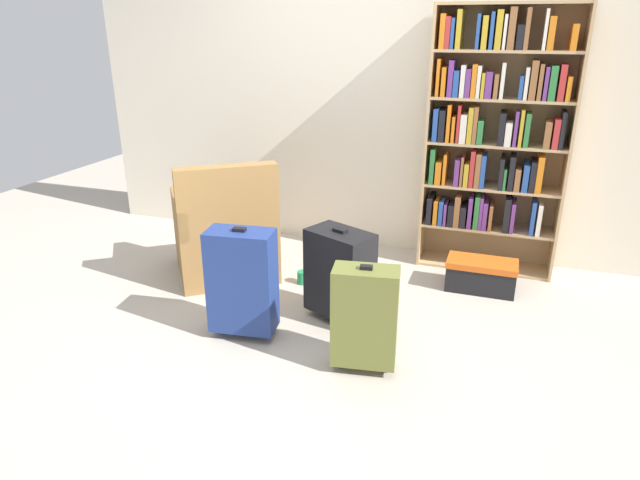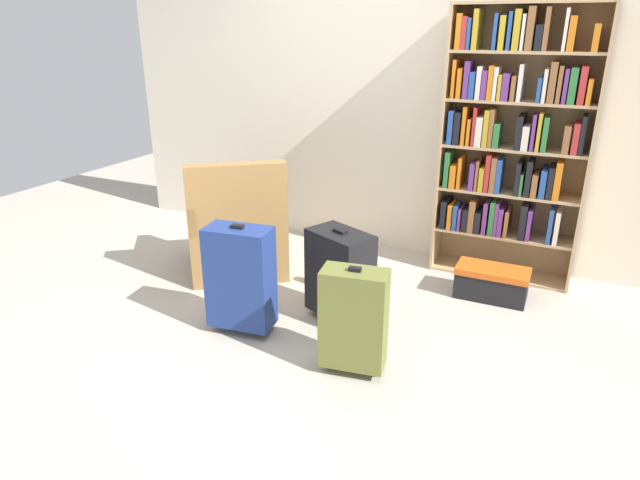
% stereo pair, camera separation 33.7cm
% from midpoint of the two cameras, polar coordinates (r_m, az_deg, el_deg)
% --- Properties ---
extents(ground_plane, '(8.67, 8.67, 0.00)m').
position_cam_midpoint_polar(ground_plane, '(3.41, -4.79, -10.18)').
color(ground_plane, '#B2A899').
extents(back_wall, '(4.96, 0.10, 2.60)m').
position_cam_midpoint_polar(back_wall, '(4.54, 3.59, 15.25)').
color(back_wall, beige).
rests_on(back_wall, ground).
extents(bookshelf, '(1.00, 0.31, 1.93)m').
position_cam_midpoint_polar(bookshelf, '(4.21, 15.35, 10.47)').
color(bookshelf, tan).
rests_on(bookshelf, ground).
extents(armchair, '(0.98, 0.98, 0.90)m').
position_cam_midpoint_polar(armchair, '(4.21, -12.05, 0.50)').
color(armchair, olive).
rests_on(armchair, ground).
extents(mug, '(0.12, 0.08, 0.10)m').
position_cam_midpoint_polar(mug, '(4.06, -4.15, -3.93)').
color(mug, '#1E7F4C').
rests_on(mug, ground).
extents(storage_box, '(0.49, 0.25, 0.23)m').
position_cam_midpoint_polar(storage_box, '(4.05, 14.06, -3.52)').
color(storage_box, black).
rests_on(storage_box, ground).
extents(suitcase_black, '(0.47, 0.39, 0.62)m').
position_cam_midpoint_polar(suitcase_black, '(3.47, -0.74, -3.47)').
color(suitcase_black, black).
rests_on(suitcase_black, ground).
extents(suitcase_olive, '(0.37, 0.23, 0.62)m').
position_cam_midpoint_polar(suitcase_olive, '(2.97, 1.38, -8.01)').
color(suitcase_olive, brown).
rests_on(suitcase_olive, ground).
extents(suitcase_navy_blue, '(0.42, 0.26, 0.70)m').
position_cam_midpoint_polar(suitcase_navy_blue, '(3.33, -10.95, -4.24)').
color(suitcase_navy_blue, navy).
rests_on(suitcase_navy_blue, ground).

